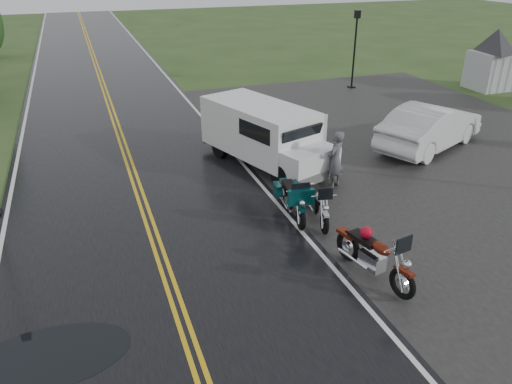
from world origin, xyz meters
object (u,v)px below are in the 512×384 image
motorcycle_teal (301,209)px  lamp_post_far_right (355,50)px  motorcycle_silver (325,214)px  van_white (282,156)px  sedan_white (430,127)px  person_at_van (335,161)px  motorcycle_red (404,272)px  visitor_center (496,44)px

motorcycle_teal → lamp_post_far_right: lamp_post_far_right is taller
motorcycle_silver → van_white: (0.05, 3.15, 0.45)m
van_white → sedan_white: van_white is taller
van_white → lamp_post_far_right: 13.80m
motorcycle_teal → sedan_white: 8.35m
motorcycle_teal → van_white: 2.82m
van_white → sedan_white: size_ratio=1.07×
motorcycle_silver → person_at_van: size_ratio=1.14×
sedan_white → person_at_van: bearing=86.7°
motorcycle_teal → motorcycle_silver: motorcycle_teal is taller
motorcycle_teal → person_at_van: person_at_van is taller
person_at_van → motorcycle_red: bearing=38.6°
person_at_van → sedan_white: size_ratio=0.37×
van_white → person_at_van: 1.69m
motorcycle_red → person_at_van: 5.75m
visitor_center → van_white: visitor_center is taller
visitor_center → person_at_van: size_ratio=8.48×
motorcycle_silver → person_at_van: 3.04m
lamp_post_far_right → motorcycle_silver: bearing=-122.1°
motorcycle_teal → van_white: (0.55, 2.73, 0.42)m
motorcycle_red → lamp_post_far_right: lamp_post_far_right is taller
van_white → motorcycle_teal: bearing=-120.5°
motorcycle_silver → lamp_post_far_right: lamp_post_far_right is taller
van_white → person_at_van: bearing=-39.7°
motorcycle_red → motorcycle_teal: (-0.83, 3.45, -0.06)m
person_at_van → sedan_white: 5.49m
motorcycle_teal → visitor_center: bearing=41.6°
visitor_center → motorcycle_silver: visitor_center is taller
motorcycle_teal → van_white: van_white is taller
motorcycle_teal → van_white: size_ratio=0.41×
visitor_center → motorcycle_silver: 19.34m
van_white → sedan_white: (6.69, 1.41, -0.24)m
visitor_center → motorcycle_red: visitor_center is taller
visitor_center → motorcycle_red: 21.00m
motorcycle_red → lamp_post_far_right: 18.90m
motorcycle_red → person_at_van: (1.30, 5.59, 0.22)m
motorcycle_teal → motorcycle_silver: (0.50, -0.41, -0.03)m
sedan_white → lamp_post_far_right: lamp_post_far_right is taller
motorcycle_silver → sedan_white: sedan_white is taller
van_white → person_at_van: size_ratio=2.93×
visitor_center → lamp_post_far_right: size_ratio=3.86×
van_white → lamp_post_far_right: (8.64, 10.72, 0.98)m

